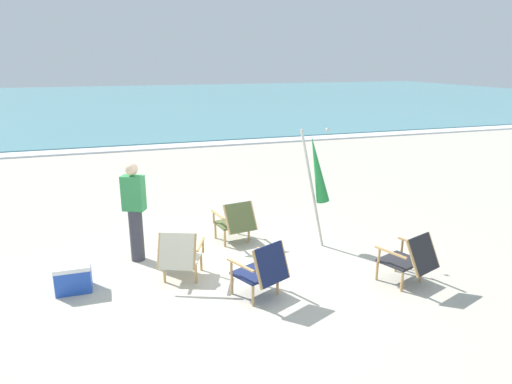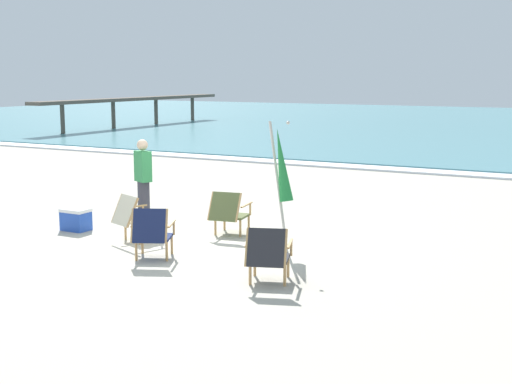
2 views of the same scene
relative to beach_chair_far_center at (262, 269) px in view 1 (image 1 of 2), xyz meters
name	(u,v)px [view 1 (image 1 of 2)]	position (x,y,z in m)	size (l,w,h in m)	color
ground_plane	(230,275)	(-0.25, 0.79, -0.43)	(80.00, 80.00, 0.00)	#B7AF9E
sea	(127,101)	(-0.25, 32.08, -0.38)	(80.00, 40.00, 0.10)	teal
surf_band	(154,147)	(-0.25, 11.78, -0.40)	(80.00, 1.10, 0.06)	white
beach_chair_far_center	(262,269)	(0.00, 0.00, 0.00)	(0.80, 0.85, 0.82)	#19234C
beach_chair_back_left	(180,254)	(-0.98, 0.84, 0.00)	(0.80, 0.88, 0.80)	beige
beach_chair_mid_center	(236,221)	(0.18, 1.98, -0.01)	(0.69, 0.83, 0.79)	#515B33
beach_chair_front_right	(410,258)	(2.14, -0.30, -0.01)	(0.79, 0.88, 0.80)	#28282D
umbrella_furled_green	(317,170)	(1.47, 1.45, 0.93)	(0.54, 0.37, 2.09)	#B7B2A8
person_near_chairs	(135,211)	(-1.53, 1.81, 0.41)	(0.39, 0.33, 1.63)	#383842
cooler_box	(73,278)	(-2.47, 1.03, -0.23)	(0.49, 0.35, 0.40)	blue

